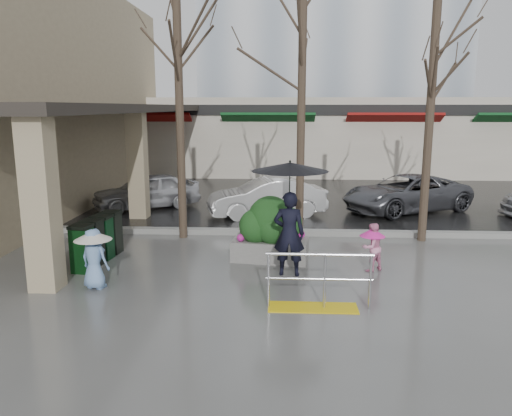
# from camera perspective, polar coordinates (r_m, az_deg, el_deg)

# --- Properties ---
(ground) EXTENTS (120.00, 120.00, 0.00)m
(ground) POSITION_cam_1_polar(r_m,az_deg,el_deg) (10.31, -1.20, -8.62)
(ground) COLOR #51514F
(ground) RESTS_ON ground
(street_asphalt) EXTENTS (120.00, 36.00, 0.01)m
(street_asphalt) POSITION_cam_1_polar(r_m,az_deg,el_deg) (31.86, 1.76, 5.10)
(street_asphalt) COLOR black
(street_asphalt) RESTS_ON ground
(curb) EXTENTS (120.00, 0.30, 0.15)m
(curb) POSITION_cam_1_polar(r_m,az_deg,el_deg) (14.11, 0.01, -2.75)
(curb) COLOR gray
(curb) RESTS_ON ground
(near_building) EXTENTS (6.00, 18.00, 8.00)m
(near_building) POSITION_cam_1_polar(r_m,az_deg,el_deg) (20.17, -26.35, 11.62)
(near_building) COLOR tan
(near_building) RESTS_ON ground
(canopy_slab) EXTENTS (2.80, 18.00, 0.25)m
(canopy_slab) POSITION_cam_1_polar(r_m,az_deg,el_deg) (18.50, -14.60, 11.37)
(canopy_slab) COLOR #2D2823
(canopy_slab) RESTS_ON pillar_front
(pillar_front) EXTENTS (0.55, 0.55, 3.50)m
(pillar_front) POSITION_cam_1_polar(r_m,az_deg,el_deg) (10.42, -23.38, 0.62)
(pillar_front) COLOR tan
(pillar_front) RESTS_ON ground
(pillar_back) EXTENTS (0.55, 0.55, 3.50)m
(pillar_back) POSITION_cam_1_polar(r_m,az_deg,el_deg) (16.42, -13.37, 4.90)
(pillar_back) COLOR tan
(pillar_back) RESTS_ON ground
(storefront_row) EXTENTS (34.00, 6.74, 4.00)m
(storefront_row) POSITION_cam_1_polar(r_m,az_deg,el_deg) (27.69, 5.78, 8.26)
(storefront_row) COLOR beige
(storefront_row) RESTS_ON ground
(handrail) EXTENTS (1.90, 0.50, 1.03)m
(handrail) POSITION_cam_1_polar(r_m,az_deg,el_deg) (9.05, 6.95, -9.09)
(handrail) COLOR yellow
(handrail) RESTS_ON ground
(tree_west) EXTENTS (3.20, 3.20, 6.80)m
(tree_west) POSITION_cam_1_polar(r_m,az_deg,el_deg) (13.62, -8.94, 17.85)
(tree_west) COLOR #382B21
(tree_west) RESTS_ON ground
(tree_midwest) EXTENTS (3.20, 3.20, 7.00)m
(tree_midwest) POSITION_cam_1_polar(r_m,az_deg,el_deg) (13.37, 5.35, 18.70)
(tree_midwest) COLOR #382B21
(tree_midwest) RESTS_ON ground
(tree_mideast) EXTENTS (3.20, 3.20, 6.50)m
(tree_mideast) POSITION_cam_1_polar(r_m,az_deg,el_deg) (13.84, 19.68, 16.30)
(tree_mideast) COLOR #382B21
(tree_mideast) RESTS_ON ground
(woman) EXTENTS (1.62, 1.62, 2.47)m
(woman) POSITION_cam_1_polar(r_m,az_deg,el_deg) (10.44, 3.85, 0.65)
(woman) COLOR black
(woman) RESTS_ON ground
(child_pink) EXTENTS (0.65, 0.62, 1.07)m
(child_pink) POSITION_cam_1_polar(r_m,az_deg,el_deg) (11.20, 13.12, -4.04)
(child_pink) COLOR #FF9BC8
(child_pink) RESTS_ON ground
(child_blue) EXTENTS (0.74, 0.74, 1.22)m
(child_blue) POSITION_cam_1_polar(r_m,az_deg,el_deg) (10.34, -18.04, -4.88)
(child_blue) COLOR #78A0D5
(child_blue) RESTS_ON ground
(planter) EXTENTS (1.85, 1.10, 1.53)m
(planter) POSITION_cam_1_polar(r_m,az_deg,el_deg) (11.67, 1.70, -2.47)
(planter) COLOR #65635F
(planter) RESTS_ON ground
(news_boxes) EXTENTS (0.62, 1.92, 1.05)m
(news_boxes) POSITION_cam_1_polar(r_m,az_deg,el_deg) (12.12, -17.63, -3.48)
(news_boxes) COLOR #0B3312
(news_boxes) RESTS_ON ground
(car_a) EXTENTS (3.94, 3.15, 1.26)m
(car_a) POSITION_cam_1_polar(r_m,az_deg,el_deg) (18.04, -12.40, 1.92)
(car_a) COLOR silver
(car_a) RESTS_ON ground
(car_b) EXTENTS (4.04, 2.32, 1.26)m
(car_b) POSITION_cam_1_polar(r_m,az_deg,el_deg) (16.38, 1.25, 1.24)
(car_b) COLOR silver
(car_b) RESTS_ON ground
(car_c) EXTENTS (4.99, 3.94, 1.26)m
(car_c) POSITION_cam_1_polar(r_m,az_deg,el_deg) (17.91, 16.79, 1.62)
(car_c) COLOR #54555B
(car_c) RESTS_ON ground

